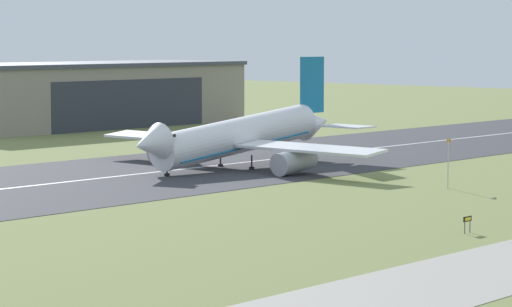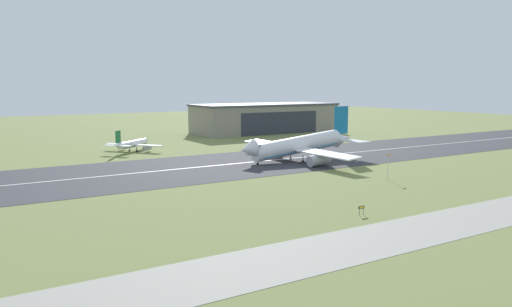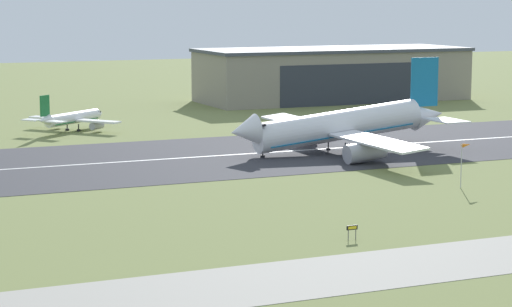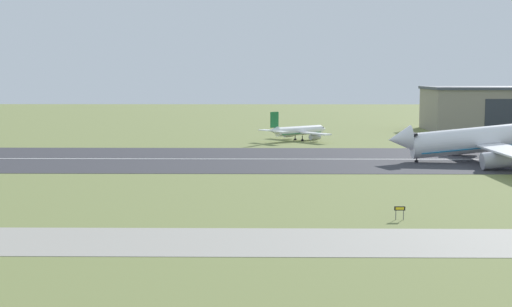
{
  "view_description": "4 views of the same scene",
  "coord_description": "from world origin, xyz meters",
  "views": [
    {
      "loc": [
        -85.63,
        -21.94,
        20.38
      ],
      "look_at": [
        9.55,
        64.87,
        8.17
      ],
      "focal_mm": 85.0,
      "sensor_mm": 36.0,
      "label": 1
    },
    {
      "loc": [
        -43.55,
        -21.88,
        24.79
      ],
      "look_at": [
        17.17,
        76.29,
        8.79
      ],
      "focal_mm": 35.0,
      "sensor_mm": 36.0,
      "label": 2
    },
    {
      "loc": [
        -33.23,
        -55.42,
        28.16
      ],
      "look_at": [
        17.48,
        63.97,
        8.26
      ],
      "focal_mm": 70.0,
      "sensor_mm": 36.0,
      "label": 3
    },
    {
      "loc": [
        4.86,
        -45.8,
        19.03
      ],
      "look_at": [
        3.2,
        75.48,
        5.53
      ],
      "focal_mm": 50.0,
      "sensor_mm": 36.0,
      "label": 4
    }
  ],
  "objects": [
    {
      "name": "runway_sign",
      "position": [
        22.49,
        46.54,
        1.34
      ],
      "size": [
        1.44,
        0.13,
        1.79
      ],
      "color": "#4C4C51",
      "rests_on": "ground_plane"
    },
    {
      "name": "windsock_pole",
      "position": [
        54.62,
        69.9,
        6.04
      ],
      "size": [
        2.32,
        1.36,
        6.8
      ],
      "color": "#B7B7BC",
      "rests_on": "ground_plane"
    },
    {
      "name": "airplane_parked_west",
      "position": [
        14.31,
        159.18,
        2.76
      ],
      "size": [
        20.89,
        21.14,
        8.59
      ],
      "color": "white",
      "rests_on": "ground_plane"
    },
    {
      "name": "taxiway_road",
      "position": [
        0.0,
        33.89,
        0.03
      ],
      "size": [
        350.4,
        13.95,
        0.05
      ],
      "primitive_type": "cube",
      "color": "gray",
      "rests_on": "ground_plane"
    },
    {
      "name": "runway_centreline",
      "position": [
        0.0,
        113.54,
        0.07
      ],
      "size": [
        420.48,
        0.7,
        0.01
      ],
      "primitive_type": "cube",
      "color": "silver",
      "rests_on": "runway_strip"
    },
    {
      "name": "hangar_building",
      "position": [
        98.1,
        197.75,
        7.46
      ],
      "size": [
        76.7,
        28.35,
        14.89
      ],
      "color": "gray",
      "rests_on": "ground_plane"
    },
    {
      "name": "airplane_landing",
      "position": [
        53.51,
        108.76,
        4.88
      ],
      "size": [
        45.43,
        55.68,
        17.38
      ],
      "color": "white",
      "rests_on": "ground_plane"
    },
    {
      "name": "ground_plane",
      "position": [
        0.0,
        56.77,
        0.0
      ],
      "size": [
        707.2,
        707.2,
        0.0
      ],
      "primitive_type": "plane",
      "color": "olive"
    },
    {
      "name": "runway_strip",
      "position": [
        0.0,
        113.54,
        0.03
      ],
      "size": [
        467.2,
        48.08,
        0.06
      ],
      "primitive_type": "cube",
      "color": "#333338",
      "rests_on": "ground_plane"
    }
  ]
}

